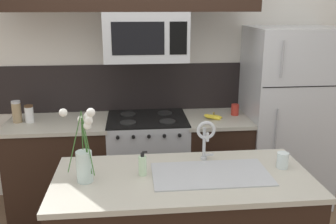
{
  "coord_description": "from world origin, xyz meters",
  "views": [
    {
      "loc": [
        -0.14,
        -2.53,
        1.98
      ],
      "look_at": [
        0.14,
        0.27,
        1.16
      ],
      "focal_mm": 40.0,
      "sensor_mm": 36.0,
      "label": 1
    }
  ],
  "objects_px": {
    "microwave": "(146,36)",
    "dish_soap_bottle": "(143,165)",
    "stove_range": "(148,162)",
    "refrigerator": "(286,117)",
    "banana_bunch": "(214,117)",
    "coffee_tin": "(235,110)",
    "storage_jar_medium": "(29,114)",
    "drinking_glass": "(283,160)",
    "storage_jar_tall": "(17,112)",
    "flower_vase": "(84,157)",
    "sink_faucet": "(206,135)"
  },
  "relations": [
    {
      "from": "flower_vase",
      "to": "sink_faucet",
      "type": "bearing_deg",
      "value": 15.42
    },
    {
      "from": "storage_jar_medium",
      "to": "dish_soap_bottle",
      "type": "bearing_deg",
      "value": -50.48
    },
    {
      "from": "storage_jar_medium",
      "to": "coffee_tin",
      "type": "relative_size",
      "value": 1.49
    },
    {
      "from": "coffee_tin",
      "to": "flower_vase",
      "type": "bearing_deg",
      "value": -134.95
    },
    {
      "from": "banana_bunch",
      "to": "sink_faucet",
      "type": "height_order",
      "value": "sink_faucet"
    },
    {
      "from": "banana_bunch",
      "to": "coffee_tin",
      "type": "bearing_deg",
      "value": 25.0
    },
    {
      "from": "drinking_glass",
      "to": "flower_vase",
      "type": "distance_m",
      "value": 1.31
    },
    {
      "from": "refrigerator",
      "to": "storage_jar_medium",
      "type": "height_order",
      "value": "refrigerator"
    },
    {
      "from": "stove_range",
      "to": "refrigerator",
      "type": "distance_m",
      "value": 1.46
    },
    {
      "from": "refrigerator",
      "to": "dish_soap_bottle",
      "type": "distance_m",
      "value": 1.93
    },
    {
      "from": "storage_jar_tall",
      "to": "microwave",
      "type": "bearing_deg",
      "value": -2.09
    },
    {
      "from": "storage_jar_tall",
      "to": "storage_jar_medium",
      "type": "relative_size",
      "value": 1.25
    },
    {
      "from": "stove_range",
      "to": "microwave",
      "type": "height_order",
      "value": "microwave"
    },
    {
      "from": "coffee_tin",
      "to": "storage_jar_medium",
      "type": "bearing_deg",
      "value": -178.88
    },
    {
      "from": "storage_jar_tall",
      "to": "flower_vase",
      "type": "height_order",
      "value": "flower_vase"
    },
    {
      "from": "refrigerator",
      "to": "coffee_tin",
      "type": "relative_size",
      "value": 16.07
    },
    {
      "from": "banana_bunch",
      "to": "sink_faucet",
      "type": "bearing_deg",
      "value": -105.78
    },
    {
      "from": "flower_vase",
      "to": "banana_bunch",
      "type": "bearing_deg",
      "value": 48.25
    },
    {
      "from": "dish_soap_bottle",
      "to": "banana_bunch",
      "type": "bearing_deg",
      "value": 57.95
    },
    {
      "from": "flower_vase",
      "to": "microwave",
      "type": "bearing_deg",
      "value": 70.51
    },
    {
      "from": "dish_soap_bottle",
      "to": "drinking_glass",
      "type": "height_order",
      "value": "dish_soap_bottle"
    },
    {
      "from": "storage_jar_medium",
      "to": "coffee_tin",
      "type": "distance_m",
      "value": 1.97
    },
    {
      "from": "stove_range",
      "to": "storage_jar_medium",
      "type": "xyz_separation_m",
      "value": [
        -1.1,
        0.01,
        0.53
      ]
    },
    {
      "from": "coffee_tin",
      "to": "drinking_glass",
      "type": "height_order",
      "value": "coffee_tin"
    },
    {
      "from": "stove_range",
      "to": "coffee_tin",
      "type": "bearing_deg",
      "value": 3.28
    },
    {
      "from": "sink_faucet",
      "to": "flower_vase",
      "type": "bearing_deg",
      "value": -164.58
    },
    {
      "from": "microwave",
      "to": "storage_jar_medium",
      "type": "bearing_deg",
      "value": 178.3
    },
    {
      "from": "stove_range",
      "to": "drinking_glass",
      "type": "distance_m",
      "value": 1.55
    },
    {
      "from": "storage_jar_tall",
      "to": "sink_faucet",
      "type": "height_order",
      "value": "sink_faucet"
    },
    {
      "from": "coffee_tin",
      "to": "dish_soap_bottle",
      "type": "height_order",
      "value": "dish_soap_bottle"
    },
    {
      "from": "storage_jar_tall",
      "to": "drinking_glass",
      "type": "bearing_deg",
      "value": -30.5
    },
    {
      "from": "storage_jar_tall",
      "to": "banana_bunch",
      "type": "height_order",
      "value": "storage_jar_tall"
    },
    {
      "from": "microwave",
      "to": "dish_soap_bottle",
      "type": "relative_size",
      "value": 4.51
    },
    {
      "from": "refrigerator",
      "to": "flower_vase",
      "type": "relative_size",
      "value": 3.6
    },
    {
      "from": "storage_jar_medium",
      "to": "refrigerator",
      "type": "bearing_deg",
      "value": 0.19
    },
    {
      "from": "storage_jar_medium",
      "to": "dish_soap_bottle",
      "type": "relative_size",
      "value": 0.99
    },
    {
      "from": "sink_faucet",
      "to": "drinking_glass",
      "type": "xyz_separation_m",
      "value": [
        0.5,
        -0.15,
        -0.14
      ]
    },
    {
      "from": "storage_jar_tall",
      "to": "storage_jar_medium",
      "type": "height_order",
      "value": "storage_jar_tall"
    },
    {
      "from": "sink_faucet",
      "to": "dish_soap_bottle",
      "type": "xyz_separation_m",
      "value": [
        -0.44,
        -0.16,
        -0.13
      ]
    },
    {
      "from": "microwave",
      "to": "storage_jar_medium",
      "type": "height_order",
      "value": "microwave"
    },
    {
      "from": "banana_bunch",
      "to": "dish_soap_bottle",
      "type": "xyz_separation_m",
      "value": [
        -0.72,
        -1.15,
        0.05
      ]
    },
    {
      "from": "microwave",
      "to": "sink_faucet",
      "type": "relative_size",
      "value": 2.43
    },
    {
      "from": "microwave",
      "to": "coffee_tin",
      "type": "distance_m",
      "value": 1.14
    },
    {
      "from": "microwave",
      "to": "storage_jar_medium",
      "type": "distance_m",
      "value": 1.3
    },
    {
      "from": "storage_jar_medium",
      "to": "drinking_glass",
      "type": "xyz_separation_m",
      "value": [
        1.95,
        -1.21,
        -0.03
      ]
    },
    {
      "from": "refrigerator",
      "to": "sink_faucet",
      "type": "xyz_separation_m",
      "value": [
        -1.04,
        -1.07,
        0.22
      ]
    },
    {
      "from": "storage_jar_tall",
      "to": "flower_vase",
      "type": "xyz_separation_m",
      "value": [
        0.77,
        -1.29,
        0.06
      ]
    },
    {
      "from": "coffee_tin",
      "to": "dish_soap_bottle",
      "type": "bearing_deg",
      "value": -127.24
    },
    {
      "from": "stove_range",
      "to": "flower_vase",
      "type": "distance_m",
      "value": 1.48
    },
    {
      "from": "storage_jar_medium",
      "to": "coffee_tin",
      "type": "bearing_deg",
      "value": 1.12
    }
  ]
}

